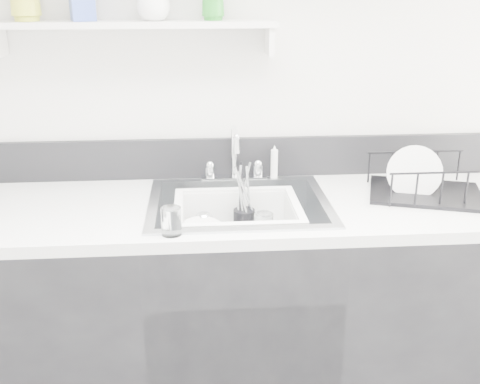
{
  "coord_description": "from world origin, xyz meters",
  "views": [
    {
      "loc": [
        -0.14,
        -0.67,
        1.65
      ],
      "look_at": [
        0.0,
        1.14,
        0.98
      ],
      "focal_mm": 42.0,
      "sensor_mm": 36.0,
      "label": 1
    }
  ],
  "objects": [
    {
      "name": "wall_shelf",
      "position": [
        -0.35,
        1.42,
        1.51
      ],
      "size": [
        1.0,
        0.16,
        0.12
      ],
      "color": "silver",
      "rests_on": "room_shell"
    },
    {
      "name": "ladle",
      "position": [
        -0.08,
        1.19,
        0.81
      ],
      "size": [
        0.25,
        0.29,
        0.08
      ],
      "primitive_type": null,
      "rotation": [
        0.0,
        0.0,
        -0.94
      ],
      "color": "silver",
      "rests_on": "wash_tub"
    },
    {
      "name": "wash_tub",
      "position": [
        -0.01,
        1.17,
        0.84
      ],
      "size": [
        0.46,
        0.38,
        0.17
      ],
      "primitive_type": null,
      "rotation": [
        0.0,
        0.0,
        0.04
      ],
      "color": "white",
      "rests_on": "sink"
    },
    {
      "name": "counter_run",
      "position": [
        0.0,
        1.19,
        0.46
      ],
      "size": [
        3.2,
        0.62,
        0.92
      ],
      "color": "black",
      "rests_on": "ground"
    },
    {
      "name": "tumbler_counter",
      "position": [
        -0.23,
        0.94,
        0.96
      ],
      "size": [
        0.08,
        0.08,
        0.09
      ],
      "primitive_type": "cylinder",
      "rotation": [
        0.0,
        0.0,
        -0.33
      ],
      "color": "white",
      "rests_on": "counter_run"
    },
    {
      "name": "sink",
      "position": [
        0.0,
        1.19,
        0.83
      ],
      "size": [
        0.64,
        0.52,
        0.2
      ],
      "primitive_type": null,
      "color": "silver",
      "rests_on": "counter_run"
    },
    {
      "name": "faucet",
      "position": [
        0.0,
        1.44,
        0.98
      ],
      "size": [
        0.26,
        0.18,
        0.23
      ],
      "color": "silver",
      "rests_on": "counter_run"
    },
    {
      "name": "backsplash",
      "position": [
        0.0,
        1.49,
        1.0
      ],
      "size": [
        3.2,
        0.02,
        0.16
      ],
      "primitive_type": "cube",
      "color": "black",
      "rests_on": "counter_run"
    },
    {
      "name": "bowl_small",
      "position": [
        0.06,
        1.11,
        0.78
      ],
      "size": [
        0.11,
        0.11,
        0.03
      ],
      "primitive_type": "imported",
      "rotation": [
        0.0,
        0.0,
        -0.12
      ],
      "color": "white",
      "rests_on": "wash_tub"
    },
    {
      "name": "utensil_cup",
      "position": [
        0.02,
        1.26,
        0.83
      ],
      "size": [
        0.08,
        0.08,
        0.27
      ],
      "rotation": [
        0.0,
        0.0,
        0.43
      ],
      "color": "black",
      "rests_on": "wash_tub"
    },
    {
      "name": "dish_rack",
      "position": [
        0.69,
        1.22,
        0.99
      ],
      "size": [
        0.47,
        0.4,
        0.14
      ],
      "primitive_type": null,
      "rotation": [
        0.0,
        0.0,
        -0.31
      ],
      "color": "black",
      "rests_on": "counter_run"
    },
    {
      "name": "tumbler_in_tub",
      "position": [
        0.09,
        1.21,
        0.82
      ],
      "size": [
        0.08,
        0.08,
        0.1
      ],
      "primitive_type": "cylinder",
      "rotation": [
        0.0,
        0.0,
        -0.18
      ],
      "color": "white",
      "rests_on": "wash_tub"
    },
    {
      "name": "side_sprayer",
      "position": [
        0.16,
        1.44,
        0.99
      ],
      "size": [
        0.03,
        0.03,
        0.14
      ],
      "primitive_type": "cylinder",
      "color": "white",
      "rests_on": "counter_run"
    },
    {
      "name": "plate_stack",
      "position": [
        -0.13,
        1.15,
        0.79
      ],
      "size": [
        0.23,
        0.22,
        0.09
      ],
      "rotation": [
        0.0,
        0.0,
        -0.19
      ],
      "color": "white",
      "rests_on": "wash_tub"
    }
  ]
}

